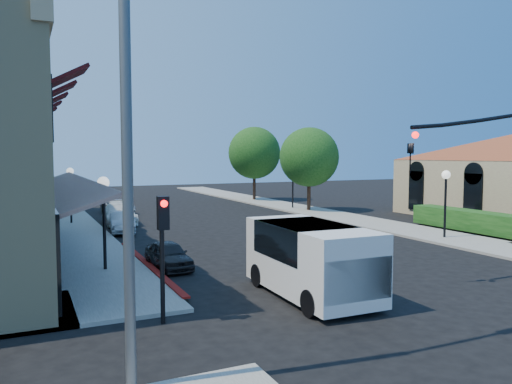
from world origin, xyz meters
name	(u,v)px	position (x,y,z in m)	size (l,w,h in m)	color
ground	(438,300)	(0.00, 0.00, 0.00)	(120.00, 120.00, 0.00)	black
sidewalk_left	(61,215)	(-8.75, 27.00, 0.06)	(3.50, 50.00, 0.12)	gray
sidewalk_right	(278,205)	(8.75, 27.00, 0.06)	(3.50, 50.00, 0.12)	gray
curb_red_strip	(148,268)	(-6.90, 8.00, 0.00)	(0.25, 10.00, 0.06)	maroon
hedge	(473,233)	(11.70, 9.00, 0.00)	(1.40, 8.00, 1.10)	#134212
street_tree_a	(309,157)	(8.80, 22.00, 4.19)	(4.56, 4.56, 6.48)	black
street_tree_b	(254,153)	(8.80, 32.00, 4.54)	(4.94, 4.94, 7.02)	black
secondary_signal	(163,236)	(-8.00, 1.41, 2.32)	(0.28, 0.42, 3.32)	black
cobra_streetlight	(146,104)	(-9.15, -2.00, 5.27)	(3.60, 0.25, 9.31)	#595B5E
lamppost_left_near	(104,199)	(-8.50, 8.00, 2.74)	(0.44, 0.44, 3.57)	black
lamppost_left_far	(70,181)	(-8.50, 22.00, 2.74)	(0.44, 0.44, 3.57)	black
lamppost_right_near	(446,187)	(8.50, 8.00, 2.74)	(0.44, 0.44, 3.57)	black
lamppost_right_far	(293,175)	(8.50, 24.00, 2.74)	(0.44, 0.44, 3.57)	black
white_van	(312,255)	(-3.24, 1.95, 1.29)	(2.32, 5.08, 2.23)	white
parked_car_a	(168,255)	(-6.20, 7.58, 0.53)	(1.24, 3.08, 1.05)	black
parked_car_b	(122,222)	(-6.20, 17.38, 0.59)	(1.26, 3.60, 1.19)	#B6B9BC
parked_car_c	(119,213)	(-5.71, 21.07, 0.66)	(1.86, 4.56, 1.32)	white
parked_car_d	(118,206)	(-4.80, 26.93, 0.53)	(1.74, 3.78, 1.05)	#A7A9AC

